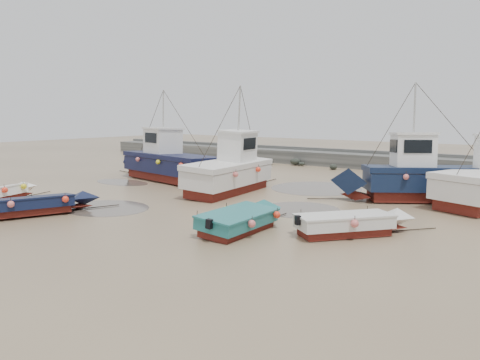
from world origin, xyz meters
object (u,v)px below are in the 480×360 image
object	(u,v)px
dinghy_3	(353,221)
dinghy_2	(242,217)
person	(214,186)
cabin_boat_0	(166,161)
cabin_boat_1	(233,169)
cabin_boat_2	(418,176)
dinghy_1	(31,204)

from	to	relation	value
dinghy_3	dinghy_2	bearing A→B (deg)	-114.10
dinghy_2	person	xyz separation A→B (m)	(-8.45, 8.21, -0.55)
cabin_boat_0	person	distance (m)	4.59
cabin_boat_1	person	world-z (taller)	cabin_boat_1
dinghy_3	cabin_boat_1	size ratio (longest dim) A/B	0.51
cabin_boat_0	cabin_boat_2	world-z (taller)	same
cabin_boat_1	cabin_boat_2	distance (m)	10.29
dinghy_1	cabin_boat_2	world-z (taller)	cabin_boat_2
dinghy_1	dinghy_3	size ratio (longest dim) A/B	1.28
dinghy_1	cabin_boat_0	size ratio (longest dim) A/B	0.57
person	cabin_boat_0	bearing A→B (deg)	-27.69
dinghy_2	person	world-z (taller)	dinghy_2
dinghy_2	cabin_boat_1	xyz separation A→B (m)	(-6.03, 7.15, 0.80)
dinghy_3	cabin_boat_2	world-z (taller)	cabin_boat_2
cabin_boat_0	dinghy_3	bearing A→B (deg)	-100.85
cabin_boat_1	person	size ratio (longest dim) A/B	6.17
dinghy_1	cabin_boat_0	bearing A→B (deg)	127.05
cabin_boat_1	cabin_boat_2	xyz separation A→B (m)	(9.67, 3.53, 0.00)
dinghy_1	dinghy_2	bearing A→B (deg)	41.67
dinghy_2	dinghy_3	size ratio (longest dim) A/B	1.17
dinghy_2	cabin_boat_2	distance (m)	11.31
cabin_boat_1	person	distance (m)	2.97
dinghy_2	cabin_boat_1	world-z (taller)	cabin_boat_1
dinghy_3	cabin_boat_2	bearing A→B (deg)	129.84
dinghy_2	dinghy_3	bearing A→B (deg)	24.45
cabin_boat_0	cabin_boat_1	world-z (taller)	same
dinghy_2	dinghy_1	bearing A→B (deg)	-162.30
cabin_boat_0	person	size ratio (longest dim) A/B	7.12
dinghy_3	cabin_boat_1	world-z (taller)	cabin_boat_1
person	cabin_boat_1	bearing A→B (deg)	129.11
dinghy_1	cabin_boat_0	distance (m)	12.30
dinghy_1	person	bearing A→B (deg)	106.09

